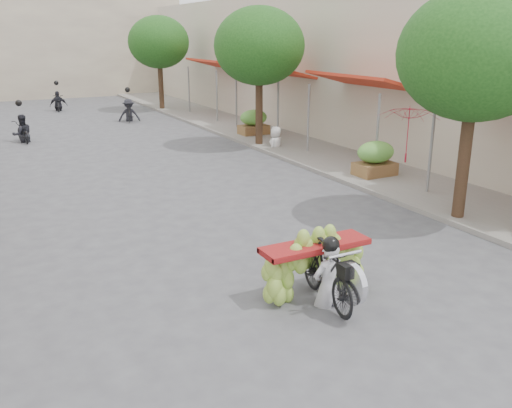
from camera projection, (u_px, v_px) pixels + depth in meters
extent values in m
plane|color=#505055|center=(396.00, 374.00, 7.02)|extent=(120.00, 120.00, 0.00)
cube|color=gray|center=(281.00, 138.00, 22.78)|extent=(4.00, 60.00, 0.12)
cube|color=#BEB39E|center=(395.00, 64.00, 23.27)|extent=(8.00, 40.00, 6.00)
cylinder|color=slate|center=(431.00, 150.00, 14.42)|extent=(0.08, 0.08, 2.55)
cube|color=#B32C17|center=(362.00, 81.00, 17.80)|extent=(1.77, 4.20, 0.53)
cylinder|color=slate|center=(377.00, 137.00, 16.28)|extent=(0.08, 0.08, 2.55)
cylinder|color=slate|center=(308.00, 120.00, 19.49)|extent=(0.08, 0.08, 2.55)
cube|color=#B32C17|center=(273.00, 71.00, 22.88)|extent=(1.77, 4.20, 0.53)
cylinder|color=slate|center=(278.00, 112.00, 21.35)|extent=(0.08, 0.08, 2.55)
cylinder|color=slate|center=(236.00, 102.00, 24.56)|extent=(0.08, 0.08, 2.55)
cube|color=#B32C17|center=(216.00, 64.00, 27.95)|extent=(1.77, 4.20, 0.53)
cylinder|color=slate|center=(217.00, 97.00, 26.42)|extent=(0.08, 0.08, 2.55)
cylinder|color=slate|center=(189.00, 90.00, 29.63)|extent=(0.08, 0.08, 2.55)
cube|color=#B9AA92|center=(32.00, 45.00, 38.10)|extent=(20.00, 6.00, 7.00)
cylinder|color=#3A2719|center=(465.00, 155.00, 12.31)|extent=(0.28, 0.28, 3.20)
ellipsoid|color=#205318|center=(476.00, 54.00, 11.65)|extent=(3.40, 3.40, 2.90)
cylinder|color=#3A2719|center=(259.00, 106.00, 20.77)|extent=(0.28, 0.28, 3.20)
ellipsoid|color=#205318|center=(259.00, 46.00, 20.11)|extent=(3.40, 3.40, 2.90)
cylinder|color=#3A2719|center=(161.00, 82.00, 30.91)|extent=(0.28, 0.28, 3.20)
ellipsoid|color=#205318|center=(159.00, 42.00, 30.25)|extent=(3.40, 3.40, 2.90)
cube|color=brown|center=(375.00, 167.00, 16.42)|extent=(1.20, 0.80, 0.50)
ellipsoid|color=#5CA53E|center=(376.00, 148.00, 16.24)|extent=(1.20, 0.88, 0.66)
cube|color=brown|center=(254.00, 128.00, 23.18)|extent=(1.20, 0.80, 0.50)
ellipsoid|color=#5CA53E|center=(254.00, 115.00, 23.01)|extent=(1.20, 0.88, 0.66)
imported|color=black|center=(327.00, 273.00, 8.74)|extent=(0.76, 1.85, 1.06)
cylinder|color=silver|center=(352.00, 284.00, 8.16)|extent=(0.10, 0.66, 0.66)
cube|color=black|center=(348.00, 270.00, 8.19)|extent=(0.28, 0.22, 0.22)
cylinder|color=silver|center=(345.00, 255.00, 8.21)|extent=(0.60, 0.05, 0.05)
cube|color=maroon|center=(315.00, 246.00, 8.93)|extent=(1.89, 0.55, 0.10)
imported|color=silver|center=(330.00, 242.00, 8.53)|extent=(0.56, 0.41, 1.55)
sphere|color=black|center=(333.00, 198.00, 8.28)|extent=(0.28, 0.28, 0.28)
imported|color=#A8162A|center=(412.00, 105.00, 14.53)|extent=(2.23, 2.23, 1.58)
imported|color=silver|center=(276.00, 126.00, 20.51)|extent=(0.87, 0.76, 1.51)
imported|color=black|center=(22.00, 132.00, 22.04)|extent=(0.76, 1.53, 0.83)
imported|color=#222228|center=(20.00, 114.00, 21.82)|extent=(0.86, 0.60, 1.65)
sphere|color=black|center=(19.00, 103.00, 21.69)|extent=(0.26, 0.26, 0.26)
imported|color=black|center=(129.00, 111.00, 27.24)|extent=(0.91, 1.82, 1.03)
imported|color=#222228|center=(128.00, 99.00, 27.06)|extent=(1.16, 0.79, 1.65)
sphere|color=black|center=(127.00, 90.00, 26.92)|extent=(0.26, 0.26, 0.26)
imported|color=black|center=(58.00, 103.00, 31.04)|extent=(0.83, 1.58, 0.85)
imported|color=#222228|center=(57.00, 91.00, 30.83)|extent=(1.05, 0.72, 1.65)
sphere|color=black|center=(56.00, 83.00, 30.69)|extent=(0.26, 0.26, 0.26)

